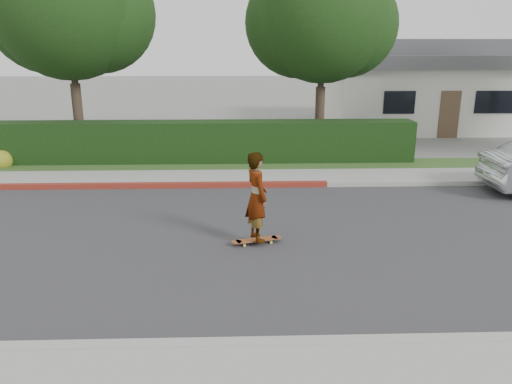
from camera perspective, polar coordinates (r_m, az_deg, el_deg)
ground at (r=10.95m, az=6.47°, el=-5.27°), size 120.00×120.00×0.00m
road at (r=10.95m, az=6.48°, el=-5.24°), size 60.00×8.00×0.01m
curb_near at (r=7.32m, az=11.18°, el=-16.60°), size 60.00×0.20×0.15m
curb_far at (r=14.79m, az=4.26°, el=0.87°), size 60.00×0.20×0.15m
curb_red_section at (r=15.10m, az=-14.96°, el=0.70°), size 12.00×0.21×0.15m
sidewalk_far at (r=15.65m, az=3.92°, el=1.70°), size 60.00×1.60×0.12m
planting_strip at (r=17.20m, az=3.40°, el=3.03°), size 60.00×1.60×0.10m
hedge at (r=17.63m, az=-6.54°, el=5.61°), size 15.00×1.00×1.50m
tree_left at (r=19.71m, az=-20.61°, el=19.04°), size 5.99×5.21×8.00m
tree_center at (r=19.51m, az=7.53°, el=18.87°), size 5.66×4.84×7.44m
house at (r=27.82m, az=18.64°, el=11.61°), size 10.60×8.60×4.30m
skateboard at (r=10.53m, az=0.09°, el=-5.50°), size 1.11×0.49×0.10m
skateboarder at (r=10.22m, az=0.09°, el=-0.55°), size 0.65×0.79×1.87m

